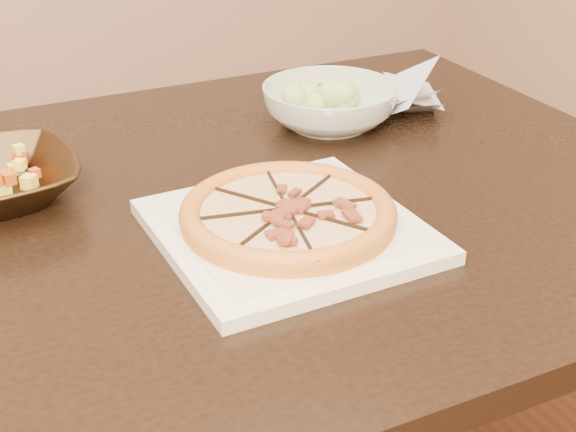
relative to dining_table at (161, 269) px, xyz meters
name	(u,v)px	position (x,y,z in m)	size (l,w,h in m)	color
dining_table	(161,269)	(0.00, 0.00, 0.00)	(1.53, 0.99, 0.75)	black
plate	(288,230)	(0.13, -0.14, 0.10)	(0.32, 0.32, 0.02)	white
pizza	(288,213)	(0.13, -0.14, 0.12)	(0.27, 0.27, 0.03)	#D58A3A
salad_bowl	(330,106)	(0.36, 0.17, 0.13)	(0.22, 0.22, 0.07)	silver
salad	(331,76)	(0.36, 0.17, 0.18)	(0.12, 0.11, 0.04)	#ABE47C
cling_film	(410,101)	(0.51, 0.16, 0.12)	(0.18, 0.14, 0.05)	white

